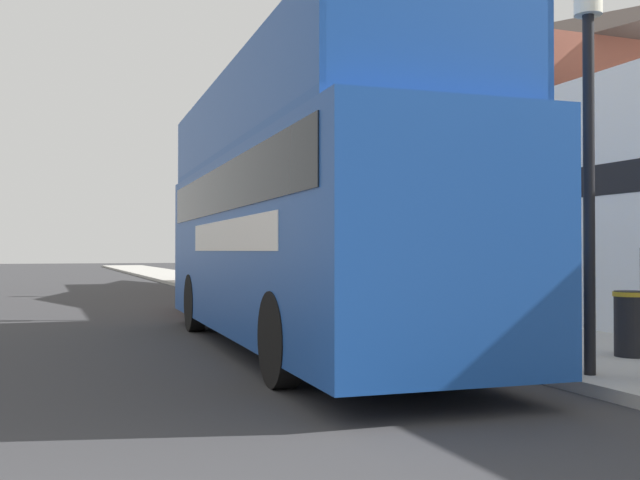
# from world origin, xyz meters

# --- Properties ---
(ground_plane) EXTENTS (144.00, 144.00, 0.00)m
(ground_plane) POSITION_xyz_m (0.00, 21.00, 0.00)
(ground_plane) COLOR #333335
(sidewalk) EXTENTS (3.74, 108.00, 0.14)m
(sidewalk) POSITION_xyz_m (7.82, 18.00, 0.07)
(sidewalk) COLOR #ADAAA3
(sidewalk) RESTS_ON ground_plane
(brick_terrace_rear) EXTENTS (6.00, 21.16, 8.68)m
(brick_terrace_rear) POSITION_xyz_m (12.69, 20.71, 4.34)
(brick_terrace_rear) COLOR brown
(brick_terrace_rear) RESTS_ON ground_plane
(tour_bus) EXTENTS (2.90, 10.52, 4.25)m
(tour_bus) POSITION_xyz_m (4.28, 8.48, 1.93)
(tour_bus) COLOR #19479E
(tour_bus) RESTS_ON ground_plane
(parked_car_ahead_of_bus) EXTENTS (1.97, 4.06, 1.53)m
(parked_car_ahead_of_bus) POSITION_xyz_m (4.83, 15.61, 0.71)
(parked_car_ahead_of_bus) COLOR maroon
(parked_car_ahead_of_bus) RESTS_ON ground_plane
(lamp_post_nearest) EXTENTS (0.35, 0.35, 4.79)m
(lamp_post_nearest) POSITION_xyz_m (6.35, 4.18, 3.44)
(lamp_post_nearest) COLOR black
(lamp_post_nearest) RESTS_ON sidewalk
(lamp_post_second) EXTENTS (0.35, 0.35, 5.14)m
(lamp_post_second) POSITION_xyz_m (6.30, 13.47, 3.65)
(lamp_post_second) COLOR black
(lamp_post_second) RESTS_ON sidewalk
(lamp_post_third) EXTENTS (0.35, 0.35, 5.25)m
(lamp_post_third) POSITION_xyz_m (6.51, 22.77, 3.71)
(lamp_post_third) COLOR black
(lamp_post_third) RESTS_ON sidewalk
(litter_bin) EXTENTS (0.48, 0.48, 0.87)m
(litter_bin) POSITION_xyz_m (7.88, 5.18, 0.61)
(litter_bin) COLOR black
(litter_bin) RESTS_ON sidewalk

